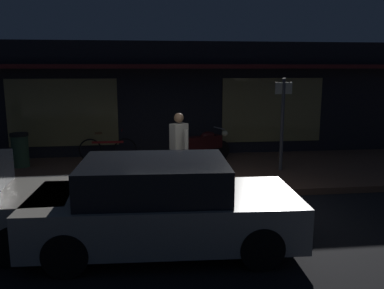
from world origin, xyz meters
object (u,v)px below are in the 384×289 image
sign_post (282,119)px  trash_bin (20,150)px  bicycle_parked (108,149)px  motorcycle (204,145)px  person_bystander (179,148)px  parked_car_far (162,206)px

sign_post → trash_bin: bearing=170.0°
bicycle_parked → sign_post: (4.61, -1.65, 1.00)m
bicycle_parked → trash_bin: (-2.30, -0.43, 0.11)m
motorcycle → bicycle_parked: 2.80m
person_bystander → parked_car_far: person_bystander is taller
motorcycle → parked_car_far: (-1.46, -5.13, 0.06)m
trash_bin → parked_car_far: bearing=-55.5°
person_bystander → trash_bin: (-4.13, 2.29, -0.41)m
bicycle_parked → trash_bin: size_ratio=1.79×
motorcycle → person_bystander: size_ratio=0.97×
trash_bin → parked_car_far: parked_car_far is taller
motorcycle → person_bystander: person_bystander is taller
motorcycle → sign_post: (1.86, -1.13, 0.86)m
motorcycle → sign_post: size_ratio=0.68×
sign_post → trash_bin: (-6.92, 1.22, -0.89)m
bicycle_parked → motorcycle: bearing=-10.6°
bicycle_parked → parked_car_far: parked_car_far is taller
sign_post → bicycle_parked: bearing=160.4°
motorcycle → parked_car_far: bearing=-105.9°
motorcycle → bicycle_parked: bearing=169.4°
sign_post → parked_car_far: (-3.33, -4.00, -0.81)m
person_bystander → trash_bin: bearing=151.0°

